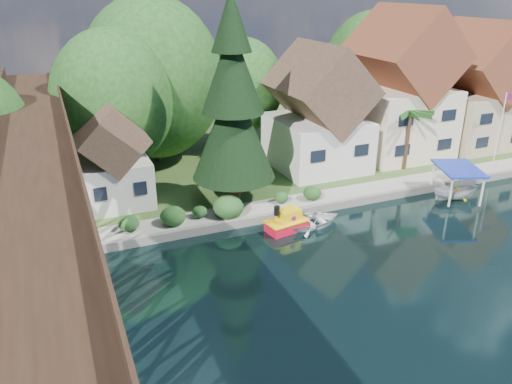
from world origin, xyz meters
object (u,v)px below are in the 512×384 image
conifer (233,105)px  boat_white_a (312,220)px  house_left (318,117)px  house_center (399,93)px  flagpole (503,120)px  palm_tree (409,114)px  boat_yellow (453,189)px  house_right (475,93)px  tugboat (287,222)px  boat_canopy (456,186)px  shed (114,162)px  trestle_bridge (39,200)px

conifer → boat_white_a: conifer is taller
house_left → house_center: bearing=3.2°
flagpole → conifer: bearing=177.7°
palm_tree → boat_yellow: (0.19, -6.02, -4.77)m
house_center → boat_yellow: size_ratio=5.00×
house_right → conifer: bearing=-171.1°
palm_tree → flagpole: 9.54m
flagpole → tugboat: (-23.99, -4.40, -3.86)m
house_right → boat_white_a: bearing=-157.5°
house_center → flagpole: 9.59m
house_right → boat_white_a: 26.11m
conifer → boat_canopy: 18.83m
conifer → boat_white_a: size_ratio=3.52×
palm_tree → boat_white_a: (-12.64, -6.10, -5.05)m
shed → palm_tree: (25.01, -2.16, 1.68)m
trestle_bridge → boat_canopy: (30.06, 0.73, -4.17)m
shed → tugboat: shed is taller
trestle_bridge → conifer: 15.17m
conifer → boat_white_a: bearing=-54.3°
trestle_bridge → house_center: bearing=19.5°
conifer → boat_canopy: (16.61, -5.79, -6.74)m
boat_white_a → house_left: bearing=-33.0°
shed → conifer: size_ratio=0.51×
house_left → boat_canopy: house_left is taller
boat_yellow → house_center: bearing=-31.2°
shed → boat_canopy: (25.06, -8.60, -2.64)m
boat_white_a → boat_yellow: boat_yellow is taller
house_center → tugboat: size_ratio=4.47×
house_left → conifer: conifer is taller
shed → tugboat: (10.36, -8.25, -3.20)m
house_left → boat_white_a: house_left is taller
house_center → shed: size_ratio=1.77×
house_right → tugboat: bearing=-159.2°
flagpole → trestle_bridge: bearing=-172.1°
house_left → palm_tree: bearing=-27.6°
trestle_bridge → house_left: (23.00, 10.83, -0.21)m
boat_yellow → shed: bearing=50.9°
house_right → boat_yellow: size_ratio=4.48×
house_center → boat_canopy: (-1.94, -10.60, -5.23)m
house_right → palm_tree: (-10.99, -3.66, -0.27)m
house_right → boat_yellow: (-10.80, -9.68, -5.04)m
boat_white_a → boat_yellow: 12.83m
conifer → boat_canopy: conifer is taller
house_center → shed: 27.20m
shed → boat_white_a: bearing=-33.7°
house_left → palm_tree: house_left is taller
house_right → conifer: (-27.54, -4.31, 2.14)m
shed → boat_canopy: size_ratio=1.56×
boat_white_a → boat_canopy: bearing=-94.6°
shed → boat_white_a: size_ratio=1.79×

